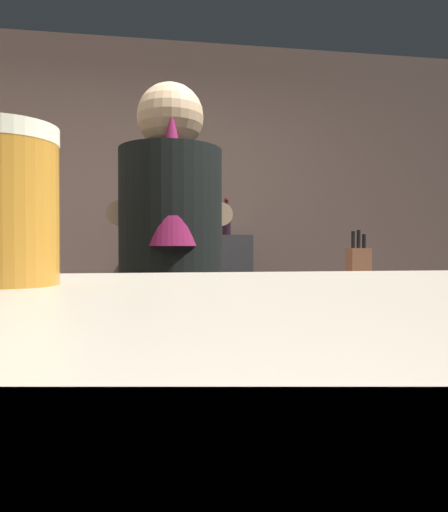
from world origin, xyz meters
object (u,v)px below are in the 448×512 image
(bottle_hot_sauce, at_px, (143,225))
(bottle_olive_oil, at_px, (226,221))
(chefs_knife, at_px, (233,294))
(mixing_bowl, at_px, (140,288))
(pint_glass_far, at_px, (8,206))
(knife_block, at_px, (358,267))
(bottle_vinegar, at_px, (172,225))
(bottle_soy, at_px, (192,223))
(bartender, at_px, (171,296))

(bottle_hot_sauce, height_order, bottle_olive_oil, bottle_olive_oil)
(chefs_knife, bearing_deg, mixing_bowl, -170.16)
(pint_glass_far, bearing_deg, knife_block, 56.98)
(knife_block, xyz_separation_m, bottle_hot_sauce, (-1.07, 1.26, 0.26))
(knife_block, bearing_deg, bottle_vinegar, 127.69)
(mixing_bowl, height_order, chefs_knife, mixing_bowl)
(knife_block, distance_m, mixing_bowl, 1.06)
(knife_block, bearing_deg, bottle_hot_sauce, 130.22)
(bottle_soy, height_order, bottle_vinegar, bottle_soy)
(chefs_knife, bearing_deg, bottle_olive_oil, 99.48)
(bottle_vinegar, bearing_deg, bottle_hot_sauce, 144.30)
(knife_block, relative_size, bottle_olive_oil, 1.11)
(bartender, distance_m, chefs_knife, 0.49)
(mixing_bowl, xyz_separation_m, bottle_soy, (0.34, 1.38, 0.36))
(knife_block, height_order, bottle_vinegar, bottle_vinegar)
(chefs_knife, height_order, bottle_olive_oil, bottle_olive_oil)
(bottle_soy, distance_m, bottle_vinegar, 0.22)
(chefs_knife, relative_size, bottle_vinegar, 1.32)
(chefs_knife, distance_m, pint_glass_far, 1.61)
(bottle_vinegar, bearing_deg, pint_glass_far, -94.90)
(mixing_bowl, height_order, bottle_hot_sauce, bottle_hot_sauce)
(mixing_bowl, relative_size, chefs_knife, 0.86)
(bottle_soy, height_order, bottle_olive_oil, bottle_olive_oil)
(mixing_bowl, distance_m, pint_glass_far, 1.59)
(bartender, relative_size, knife_block, 5.75)
(chefs_knife, height_order, bottle_vinegar, bottle_vinegar)
(pint_glass_far, bearing_deg, bottle_hot_sauce, 89.35)
(bartender, height_order, bottle_vinegar, bartender)
(bottle_vinegar, height_order, bottle_hot_sauce, bottle_hot_sauce)
(pint_glass_far, relative_size, bottle_hot_sauce, 0.68)
(bartender, distance_m, bottle_vinegar, 1.72)
(knife_block, distance_m, bottle_vinegar, 1.43)
(mixing_bowl, xyz_separation_m, chefs_knife, (0.40, -0.05, -0.02))
(knife_block, distance_m, pint_glass_far, 2.02)
(bartender, height_order, bottle_soy, bartender)
(pint_glass_far, bearing_deg, bottle_soy, 82.41)
(bartender, bearing_deg, bottle_soy, -7.38)
(bartender, distance_m, bottle_soy, 1.88)
(mixing_bowl, bearing_deg, chefs_knife, -7.31)
(mixing_bowl, distance_m, bottle_hot_sauce, 1.42)
(chefs_knife, bearing_deg, pint_glass_far, -89.32)
(bottle_vinegar, bearing_deg, chefs_knife, -80.70)
(bottle_soy, relative_size, bottle_olive_oil, 0.93)
(knife_block, distance_m, chefs_knife, 0.68)
(pint_glass_far, distance_m, bottle_olive_oil, 2.85)
(bottle_vinegar, bearing_deg, mixing_bowl, -98.62)
(mixing_bowl, distance_m, chefs_knife, 0.40)
(knife_block, height_order, bottle_hot_sauce, bottle_hot_sauce)
(knife_block, height_order, bottle_olive_oil, bottle_olive_oil)
(pint_glass_far, bearing_deg, mixing_bowl, 88.05)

